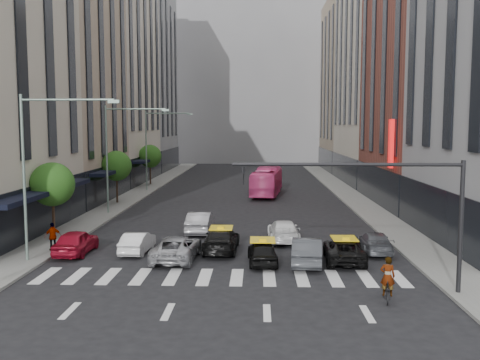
# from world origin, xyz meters

# --- Properties ---
(ground) EXTENTS (160.00, 160.00, 0.00)m
(ground) POSITION_xyz_m (0.00, 0.00, 0.00)
(ground) COLOR black
(ground) RESTS_ON ground
(sidewalk_left) EXTENTS (3.00, 96.00, 0.15)m
(sidewalk_left) POSITION_xyz_m (-11.50, 30.00, 0.07)
(sidewalk_left) COLOR slate
(sidewalk_left) RESTS_ON ground
(sidewalk_right) EXTENTS (3.00, 96.00, 0.15)m
(sidewalk_right) POSITION_xyz_m (11.50, 30.00, 0.07)
(sidewalk_right) COLOR slate
(sidewalk_right) RESTS_ON ground
(building_left_b) EXTENTS (8.00, 16.00, 24.00)m
(building_left_b) POSITION_xyz_m (-17.00, 28.00, 12.00)
(building_left_b) COLOR tan
(building_left_b) RESTS_ON ground
(building_left_c) EXTENTS (8.00, 20.00, 36.00)m
(building_left_c) POSITION_xyz_m (-17.00, 46.00, 18.00)
(building_left_c) COLOR beige
(building_left_c) RESTS_ON ground
(building_left_d) EXTENTS (8.00, 18.00, 30.00)m
(building_left_d) POSITION_xyz_m (-17.00, 65.00, 15.00)
(building_left_d) COLOR gray
(building_left_d) RESTS_ON ground
(building_right_b) EXTENTS (8.00, 18.00, 26.00)m
(building_right_b) POSITION_xyz_m (17.00, 27.00, 13.00)
(building_right_b) COLOR brown
(building_right_b) RESTS_ON ground
(building_right_c) EXTENTS (8.00, 20.00, 40.00)m
(building_right_c) POSITION_xyz_m (17.00, 46.00, 20.00)
(building_right_c) COLOR beige
(building_right_c) RESTS_ON ground
(building_right_d) EXTENTS (8.00, 18.00, 28.00)m
(building_right_d) POSITION_xyz_m (17.00, 65.00, 14.00)
(building_right_d) COLOR tan
(building_right_d) RESTS_ON ground
(building_far) EXTENTS (30.00, 10.00, 36.00)m
(building_far) POSITION_xyz_m (0.00, 85.00, 18.00)
(building_far) COLOR gray
(building_far) RESTS_ON ground
(tree_near) EXTENTS (2.88, 2.88, 4.95)m
(tree_near) POSITION_xyz_m (-11.80, 10.00, 3.65)
(tree_near) COLOR black
(tree_near) RESTS_ON sidewalk_left
(tree_mid) EXTENTS (2.88, 2.88, 4.95)m
(tree_mid) POSITION_xyz_m (-11.80, 26.00, 3.65)
(tree_mid) COLOR black
(tree_mid) RESTS_ON sidewalk_left
(tree_far) EXTENTS (2.88, 2.88, 4.95)m
(tree_far) POSITION_xyz_m (-11.80, 42.00, 3.65)
(tree_far) COLOR black
(tree_far) RESTS_ON sidewalk_left
(streetlamp_near) EXTENTS (5.38, 0.25, 9.00)m
(streetlamp_near) POSITION_xyz_m (-10.04, 4.00, 5.90)
(streetlamp_near) COLOR gray
(streetlamp_near) RESTS_ON sidewalk_left
(streetlamp_mid) EXTENTS (5.38, 0.25, 9.00)m
(streetlamp_mid) POSITION_xyz_m (-10.04, 20.00, 5.90)
(streetlamp_mid) COLOR gray
(streetlamp_mid) RESTS_ON sidewalk_left
(streetlamp_far) EXTENTS (5.38, 0.25, 9.00)m
(streetlamp_far) POSITION_xyz_m (-10.04, 36.00, 5.90)
(streetlamp_far) COLOR gray
(streetlamp_far) RESTS_ON sidewalk_left
(traffic_signal) EXTENTS (10.10, 0.20, 6.00)m
(traffic_signal) POSITION_xyz_m (7.69, -1.00, 4.47)
(traffic_signal) COLOR black
(traffic_signal) RESTS_ON ground
(liberty_sign) EXTENTS (0.30, 0.70, 4.00)m
(liberty_sign) POSITION_xyz_m (12.60, 20.00, 6.00)
(liberty_sign) COLOR red
(liberty_sign) RESTS_ON ground
(car_red) EXTENTS (1.75, 4.25, 1.44)m
(car_red) POSITION_xyz_m (-8.98, 6.03, 0.72)
(car_red) COLOR maroon
(car_red) RESTS_ON ground
(car_white_front) EXTENTS (1.52, 3.84, 1.24)m
(car_white_front) POSITION_xyz_m (-5.46, 6.46, 0.62)
(car_white_front) COLOR silver
(car_white_front) RESTS_ON ground
(car_silver) EXTENTS (2.51, 5.01, 1.36)m
(car_silver) POSITION_xyz_m (-2.90, 4.87, 0.68)
(car_silver) COLOR #A8A8AD
(car_silver) RESTS_ON ground
(taxi_left) EXTENTS (2.13, 4.92, 1.41)m
(taxi_left) POSITION_xyz_m (-0.53, 6.93, 0.71)
(taxi_left) COLOR black
(taxi_left) RESTS_ON ground
(taxi_center) EXTENTS (1.74, 3.90, 1.30)m
(taxi_center) POSITION_xyz_m (1.90, 4.13, 0.65)
(taxi_center) COLOR black
(taxi_center) RESTS_ON ground
(car_grey_mid) EXTENTS (1.98, 4.61, 1.48)m
(car_grey_mid) POSITION_xyz_m (4.30, 4.18, 0.74)
(car_grey_mid) COLOR #3B3D42
(car_grey_mid) RESTS_ON ground
(taxi_right) EXTENTS (2.46, 4.76, 1.28)m
(taxi_right) POSITION_xyz_m (6.40, 4.75, 0.64)
(taxi_right) COLOR black
(taxi_right) RESTS_ON ground
(car_grey_curb) EXTENTS (1.91, 4.27, 1.22)m
(car_grey_curb) POSITION_xyz_m (8.56, 6.98, 0.61)
(car_grey_curb) COLOR #484B51
(car_grey_curb) RESTS_ON ground
(car_row2_left) EXTENTS (1.68, 4.60, 1.50)m
(car_row2_left) POSITION_xyz_m (-2.38, 12.44, 0.75)
(car_row2_left) COLOR #AAAAAF
(car_row2_left) RESTS_ON ground
(car_row2_right) EXTENTS (2.07, 4.72, 1.35)m
(car_row2_right) POSITION_xyz_m (3.32, 10.01, 0.68)
(car_row2_right) COLOR white
(car_row2_right) RESTS_ON ground
(bus) EXTENTS (3.72, 10.81, 2.95)m
(bus) POSITION_xyz_m (2.65, 32.89, 1.47)
(bus) COLOR #E64388
(bus) RESTS_ON ground
(motorcycle) EXTENTS (0.90, 1.72, 0.86)m
(motorcycle) POSITION_xyz_m (7.16, -1.93, 0.43)
(motorcycle) COLOR black
(motorcycle) RESTS_ON ground
(rider) EXTENTS (0.69, 0.53, 1.71)m
(rider) POSITION_xyz_m (7.16, -1.93, 1.72)
(rider) COLOR gray
(rider) RESTS_ON motorcycle
(pedestrian_far) EXTENTS (1.04, 0.87, 1.66)m
(pedestrian_far) POSITION_xyz_m (-10.40, 6.21, 0.98)
(pedestrian_far) COLOR gray
(pedestrian_far) RESTS_ON sidewalk_left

